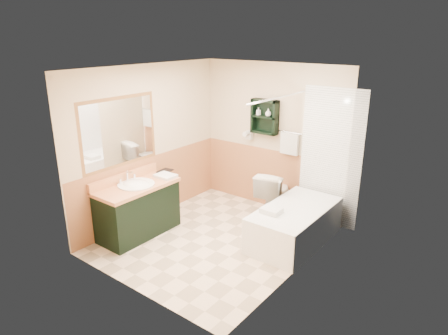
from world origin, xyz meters
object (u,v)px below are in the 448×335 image
bathtub (295,225)px  soap_bottle_b (268,113)px  wall_shelf (265,117)px  vanity_book (160,164)px  vanity (138,210)px  hair_dryer (249,135)px  toilet (274,194)px  soap_bottle_a (259,113)px

bathtub → soap_bottle_b: bearing=141.7°
wall_shelf → soap_bottle_b: (0.07, -0.01, 0.06)m
vanity_book → vanity: bearing=-81.9°
wall_shelf → soap_bottle_b: size_ratio=4.50×
hair_dryer → vanity: bearing=-106.8°
bathtub → vanity_book: size_ratio=6.44×
soap_bottle_b → vanity: bearing=-116.4°
vanity → wall_shelf: bearing=65.4°
bathtub → soap_bottle_b: 1.82m
hair_dryer → toilet: 1.08m
vanity → toilet: size_ratio=1.55×
vanity → soap_bottle_b: size_ratio=9.92×
bathtub → soap_bottle_a: soap_bottle_a is taller
hair_dryer → vanity_book: size_ratio=1.03×
vanity → bathtub: (1.92, 1.19, -0.13)m
wall_shelf → vanity: (-0.89, -1.95, -1.16)m
hair_dryer → bathtub: 1.81m
wall_shelf → vanity: size_ratio=0.45×
hair_dryer → soap_bottle_a: (0.19, -0.03, 0.39)m
vanity_book → soap_bottle_b: (1.13, 1.31, 0.72)m
vanity → soap_bottle_a: 2.42m
vanity → soap_bottle_b: 2.49m
vanity_book → hair_dryer: bearing=54.0°
vanity → toilet: vanity is taller
vanity_book → soap_bottle_b: bearing=42.8°
bathtub → vanity_book: vanity_book is taller
toilet → soap_bottle_b: size_ratio=6.40×
hair_dryer → bathtub: size_ratio=0.16×
hair_dryer → toilet: hair_dryer is taller
wall_shelf → soap_bottle_b: wall_shelf is taller
bathtub → toilet: bearing=141.5°
wall_shelf → bathtub: size_ratio=0.37×
toilet → hair_dryer: bearing=-32.1°
vanity_book → soap_bottle_a: (0.95, 1.31, 0.70)m
bathtub → toilet: size_ratio=1.92×
hair_dryer → vanity_book: (-0.76, -1.34, -0.31)m
soap_bottle_a → bathtub: bearing=-33.6°
hair_dryer → vanity: (-0.59, -1.98, -0.81)m
wall_shelf → hair_dryer: 0.46m
soap_bottle_a → wall_shelf: bearing=2.5°
vanity_book → soap_bottle_b: 1.87m
toilet → soap_bottle_a: (-0.48, 0.23, 1.21)m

